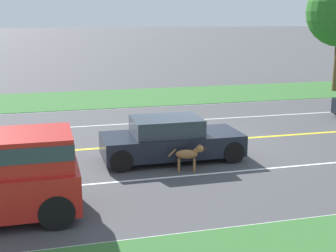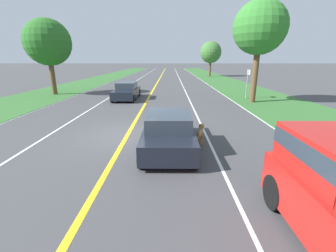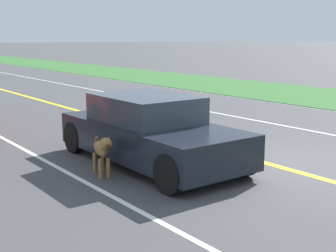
# 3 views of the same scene
# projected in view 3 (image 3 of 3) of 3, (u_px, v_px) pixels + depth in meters

# --- Properties ---
(ground_plane) EXTENTS (400.00, 400.00, 0.00)m
(ground_plane) POSITION_uv_depth(u_px,v_px,m) (267.00, 164.00, 9.40)
(ground_plane) COLOR #424244
(centre_divider_line) EXTENTS (0.18, 160.00, 0.01)m
(centre_divider_line) POSITION_uv_depth(u_px,v_px,m) (267.00, 163.00, 9.40)
(centre_divider_line) COLOR yellow
(centre_divider_line) RESTS_ON ground
(lane_dash_same_dir) EXTENTS (0.10, 160.00, 0.01)m
(lane_dash_same_dir) POSITION_uv_depth(u_px,v_px,m) (117.00, 199.00, 7.34)
(lane_dash_same_dir) COLOR white
(lane_dash_same_dir) RESTS_ON ground
(ego_car) EXTENTS (1.87, 4.37, 1.36)m
(ego_car) POSITION_uv_depth(u_px,v_px,m) (149.00, 132.00, 9.36)
(ego_car) COLOR black
(ego_car) RESTS_ON ground
(dog) EXTENTS (0.42, 1.12, 0.80)m
(dog) POSITION_uv_depth(u_px,v_px,m) (102.00, 149.00, 8.46)
(dog) COLOR olive
(dog) RESTS_ON ground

